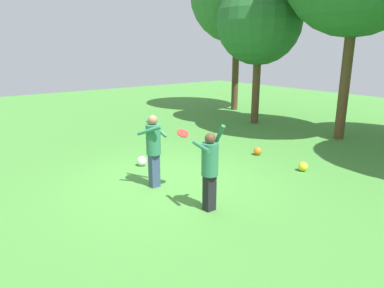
{
  "coord_description": "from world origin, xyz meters",
  "views": [
    {
      "loc": [
        6.72,
        -4.5,
        3.22
      ],
      "look_at": [
        0.54,
        0.31,
        1.05
      ],
      "focal_mm": 32.4,
      "sensor_mm": 36.0,
      "label": 1
    }
  ],
  "objects": [
    {
      "name": "tree_left",
      "position": [
        -3.55,
        7.02,
        4.26
      ],
      "size": [
        3.54,
        3.54,
        6.06
      ],
      "color": "brown",
      "rests_on": "ground_plane"
    },
    {
      "name": "ground_plane",
      "position": [
        0.0,
        0.0,
        0.0
      ],
      "size": [
        40.0,
        40.0,
        0.0
      ],
      "primitive_type": "plane",
      "color": "#478C38"
    },
    {
      "name": "person_catcher",
      "position": [
        0.03,
        -0.43,
        1.04
      ],
      "size": [
        0.74,
        0.71,
        1.75
      ],
      "rotation": [
        0.0,
        0.0,
        0.58
      ],
      "color": "#38476B",
      "rests_on": "ground_plane"
    },
    {
      "name": "ball_yellow",
      "position": [
        1.57,
        3.33,
        0.13
      ],
      "size": [
        0.25,
        0.25,
        0.25
      ],
      "primitive_type": "sphere",
      "color": "yellow",
      "rests_on": "ground_plane"
    },
    {
      "name": "person_thrower",
      "position": [
        1.78,
        -0.21,
        0.97
      ],
      "size": [
        0.57,
        0.55,
        1.8
      ],
      "rotation": [
        0.0,
        0.0,
        2.99
      ],
      "color": "black",
      "rests_on": "ground_plane"
    },
    {
      "name": "ball_orange",
      "position": [
        -0.18,
        3.47,
        0.12
      ],
      "size": [
        0.25,
        0.25,
        0.25
      ],
      "primitive_type": "sphere",
      "color": "orange",
      "rests_on": "ground_plane"
    },
    {
      "name": "frisbee",
      "position": [
        0.64,
        -0.03,
        1.38
      ],
      "size": [
        0.25,
        0.27,
        0.15
      ],
      "color": "red"
    },
    {
      "name": "ball_white",
      "position": [
        -1.5,
        0.1,
        0.14
      ],
      "size": [
        0.27,
        0.27,
        0.27
      ],
      "primitive_type": "sphere",
      "color": "white",
      "rests_on": "ground_plane"
    }
  ]
}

